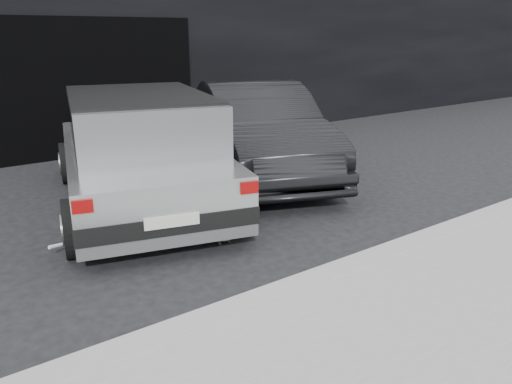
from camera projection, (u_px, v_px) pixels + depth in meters
ground at (136, 222)px, 6.38m from camera, size 80.00×80.00×0.00m
building_facade at (61, 23)px, 10.81m from camera, size 34.00×4.00×5.00m
garage_opening at (98, 88)px, 9.62m from camera, size 4.00×0.10×2.60m
curb at (336, 273)px, 4.91m from camera, size 18.00×0.25×0.12m
sidewalk at (442, 330)px, 3.98m from camera, size 18.00×2.20×0.11m
silver_hatchback at (139, 146)px, 6.73m from camera, size 2.94×4.62×1.58m
second_car at (257, 129)px, 8.40m from camera, size 3.16×4.87×1.52m
cat_siamese at (220, 232)px, 5.79m from camera, size 0.29×0.73×0.25m
cat_white at (91, 231)px, 5.60m from camera, size 0.83×0.33×0.39m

